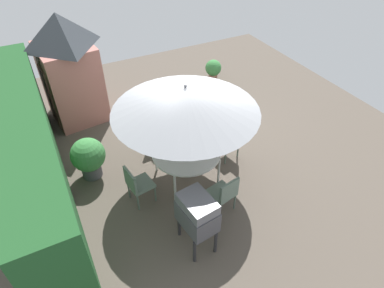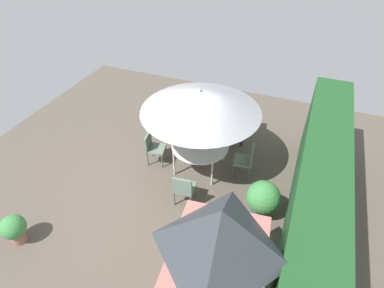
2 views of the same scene
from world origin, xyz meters
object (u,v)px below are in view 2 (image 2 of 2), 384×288
potted_plant_by_shed (263,199)px  garden_shed (217,273)px  chair_far_side (246,159)px  potted_plant_by_grill (14,228)px  patio_umbrella (201,101)px  bbq_grill (239,115)px  chair_toward_hedge (206,126)px  patio_table (200,146)px  chair_near_shed (184,188)px  chair_toward_house (153,146)px

potted_plant_by_shed → garden_shed: bearing=-6.4°
chair_far_side → potted_plant_by_shed: 1.39m
potted_plant_by_shed → potted_plant_by_grill: size_ratio=1.36×
chair_far_side → potted_plant_by_grill: bearing=-46.3°
patio_umbrella → bbq_grill: (-1.63, 0.59, -1.20)m
bbq_grill → chair_toward_hedge: (0.44, -0.83, -0.33)m
chair_toward_hedge → chair_far_side: bearing=54.9°
chair_far_side → potted_plant_by_grill: 5.46m
patio_umbrella → chair_toward_hedge: patio_umbrella is taller
garden_shed → potted_plant_by_shed: garden_shed is taller
patio_umbrella → patio_table: bearing=-45.0°
patio_table → chair_toward_hedge: (-1.19, -0.24, -0.19)m
garden_shed → chair_near_shed: bearing=-146.5°
chair_toward_house → potted_plant_by_grill: size_ratio=1.25×
patio_table → potted_plant_by_shed: bearing=61.0°
garden_shed → chair_far_side: bearing=-174.1°
potted_plant_by_grill → chair_near_shed: bearing=128.3°
patio_umbrella → chair_toward_house: bearing=-79.4°
patio_table → chair_toward_house: chair_toward_house is taller
patio_table → chair_far_side: size_ratio=1.64×
chair_toward_house → bbq_grill: bearing=135.2°
garden_shed → potted_plant_by_grill: bearing=-89.8°
patio_table → chair_toward_hedge: bearing=-168.6°
patio_table → chair_toward_hedge: chair_toward_hedge is taller
garden_shed → chair_toward_house: 4.49m
potted_plant_by_shed → potted_plant_by_grill: bearing=-61.0°
bbq_grill → potted_plant_by_grill: bbq_grill is taller
bbq_grill → potted_plant_by_shed: (2.66, 1.28, -0.30)m
patio_table → chair_near_shed: bearing=4.4°
chair_toward_house → potted_plant_by_shed: potted_plant_by_shed is taller
chair_near_shed → chair_toward_house: (-1.11, -1.35, 0.00)m
chair_near_shed → chair_far_side: 1.87m
chair_far_side → potted_plant_by_shed: bearing=29.0°
chair_far_side → bbq_grill: bearing=-157.4°
patio_table → chair_toward_hedge: size_ratio=1.64×
patio_table → bbq_grill: bearing=159.9°
chair_near_shed → chair_toward_house: bearing=-129.3°
patio_umbrella → chair_near_shed: patio_umbrella is taller
garden_shed → patio_table: size_ratio=1.93×
bbq_grill → chair_near_shed: (2.97, -0.49, -0.33)m
garden_shed → chair_toward_house: garden_shed is taller
patio_umbrella → potted_plant_by_grill: 4.81m
chair_toward_hedge → potted_plant_by_grill: 5.40m
patio_umbrella → potted_plant_by_grill: bearing=-37.4°
garden_shed → patio_table: 3.99m
potted_plant_by_grill → garden_shed: bearing=90.2°
chair_far_side → potted_plant_by_grill: (3.77, -3.95, -0.10)m
chair_far_side → potted_plant_by_grill: chair_far_side is taller
patio_umbrella → chair_toward_house: (0.23, -1.25, -1.53)m
bbq_grill → chair_toward_house: size_ratio=1.33×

